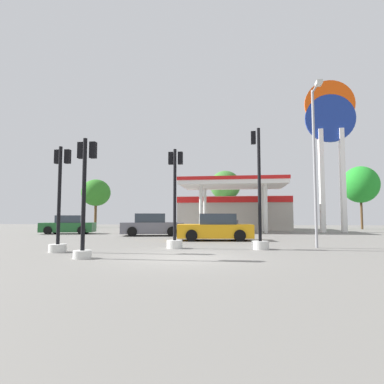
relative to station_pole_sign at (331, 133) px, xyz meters
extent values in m
plane|color=slate|center=(-10.52, -19.67, -9.15)|extent=(90.00, 90.00, 0.00)
cube|color=#ADA89E|center=(-8.99, 5.23, -7.39)|extent=(11.77, 5.62, 3.51)
cube|color=red|center=(-8.99, 2.37, -5.99)|extent=(11.77, 0.12, 0.60)
cube|color=white|center=(-8.99, -0.96, -4.82)|extent=(9.27, 6.15, 0.35)
cube|color=red|center=(-8.99, -0.96, -4.50)|extent=(9.37, 6.25, 0.30)
cylinder|color=silver|center=(-11.77, -2.65, -7.07)|extent=(0.32, 0.32, 4.15)
cylinder|color=silver|center=(-6.21, -2.65, -7.07)|extent=(0.32, 0.32, 4.15)
cylinder|color=silver|center=(-11.77, 0.73, -7.07)|extent=(0.32, 0.32, 4.15)
cylinder|color=silver|center=(-6.21, 0.73, -7.07)|extent=(0.32, 0.32, 4.15)
cube|color=#4C4C51|center=(-8.99, -0.96, -8.60)|extent=(0.90, 0.60, 1.10)
cube|color=white|center=(-0.92, -0.01, -4.40)|extent=(0.40, 0.56, 9.50)
cube|color=white|center=(0.92, -0.01, -4.40)|extent=(0.40, 0.56, 9.50)
cylinder|color=navy|center=(0.00, -0.01, 1.36)|extent=(4.50, 0.22, 4.50)
cylinder|color=#EA4C0C|center=(0.00, 0.01, 2.71)|extent=(4.50, 0.22, 4.50)
cube|color=white|center=(0.00, 0.05, 2.04)|extent=(4.14, 0.08, 0.81)
cylinder|color=black|center=(-11.18, -12.60, -8.81)|extent=(0.70, 0.32, 0.67)
cylinder|color=black|center=(-11.42, -10.82, -8.81)|extent=(0.70, 0.32, 0.67)
cylinder|color=black|center=(-8.47, -12.24, -8.81)|extent=(0.70, 0.32, 0.67)
cylinder|color=black|center=(-8.71, -10.46, -8.81)|extent=(0.70, 0.32, 0.67)
cube|color=orange|center=(-9.95, -11.53, -8.59)|extent=(4.61, 2.41, 0.80)
cube|color=#2D3842|center=(-9.79, -11.51, -7.90)|extent=(2.29, 1.90, 0.67)
cube|color=black|center=(-12.09, -11.82, -8.71)|extent=(0.36, 1.75, 0.25)
cylinder|color=black|center=(-13.70, -6.18, -8.80)|extent=(0.73, 0.39, 0.69)
cylinder|color=black|center=(-13.27, -7.99, -8.80)|extent=(0.73, 0.39, 0.69)
cylinder|color=black|center=(-16.44, -6.83, -8.80)|extent=(0.73, 0.39, 0.69)
cylinder|color=black|center=(-16.01, -8.64, -8.80)|extent=(0.73, 0.39, 0.69)
cube|color=slate|center=(-14.85, -7.41, -8.58)|extent=(4.86, 2.90, 0.82)
cube|color=#2D3842|center=(-15.01, -7.45, -7.86)|extent=(2.50, 2.14, 0.69)
cube|color=black|center=(-12.68, -6.89, -8.69)|extent=(0.54, 1.79, 0.26)
cylinder|color=black|center=(-23.51, -6.94, -8.83)|extent=(0.67, 0.36, 0.64)
cylinder|color=black|center=(-23.88, -5.26, -8.83)|extent=(0.67, 0.36, 0.64)
cylinder|color=black|center=(-20.97, -6.37, -8.83)|extent=(0.67, 0.36, 0.64)
cylinder|color=black|center=(-21.34, -4.69, -8.83)|extent=(0.67, 0.36, 0.64)
cube|color=#1E5928|center=(-22.42, -5.82, -8.62)|extent=(4.49, 2.64, 0.76)
cube|color=#2D3842|center=(-22.28, -5.78, -7.96)|extent=(2.29, 1.96, 0.64)
cube|color=black|center=(-24.43, -6.27, -8.73)|extent=(0.48, 1.66, 0.24)
cylinder|color=silver|center=(-7.62, -16.54, -8.97)|extent=(0.74, 0.74, 0.36)
cylinder|color=black|center=(-7.62, -16.54, -6.31)|extent=(0.14, 0.14, 4.96)
cube|color=black|center=(-7.84, -16.38, -4.22)|extent=(0.21, 0.20, 0.57)
sphere|color=red|center=(-7.84, -16.26, -4.04)|extent=(0.15, 0.15, 0.15)
sphere|color=#D89E0C|center=(-7.84, -16.26, -4.22)|extent=(0.15, 0.15, 0.15)
sphere|color=green|center=(-7.84, -16.26, -4.40)|extent=(0.15, 0.15, 0.15)
cylinder|color=silver|center=(-13.77, -20.47, -9.01)|extent=(0.61, 0.61, 0.27)
cylinder|color=black|center=(-13.77, -20.47, -6.96)|extent=(0.14, 0.14, 3.84)
cube|color=black|center=(-13.99, -20.31, -5.42)|extent=(0.21, 0.20, 0.57)
sphere|color=red|center=(-13.99, -20.19, -5.24)|extent=(0.15, 0.15, 0.15)
sphere|color=#D89E0C|center=(-13.99, -20.19, -5.42)|extent=(0.15, 0.15, 0.15)
sphere|color=green|center=(-13.99, -20.19, -5.60)|extent=(0.15, 0.15, 0.15)
cube|color=black|center=(-13.55, -20.31, -5.42)|extent=(0.21, 0.20, 0.57)
sphere|color=red|center=(-13.55, -20.19, -5.24)|extent=(0.15, 0.15, 0.15)
sphere|color=#D89E0C|center=(-13.55, -20.19, -5.42)|extent=(0.15, 0.15, 0.15)
sphere|color=green|center=(-13.55, -20.19, -5.60)|extent=(0.15, 0.15, 0.15)
cylinder|color=silver|center=(-11.37, -16.61, -8.97)|extent=(0.70, 0.70, 0.36)
cylinder|color=black|center=(-11.37, -16.61, -6.74)|extent=(0.14, 0.14, 4.11)
cube|color=black|center=(-11.59, -16.45, -5.07)|extent=(0.21, 0.20, 0.57)
sphere|color=red|center=(-11.59, -16.33, -4.89)|extent=(0.15, 0.15, 0.15)
sphere|color=#D89E0C|center=(-11.59, -16.33, -5.07)|extent=(0.15, 0.15, 0.15)
sphere|color=green|center=(-11.59, -16.33, -5.25)|extent=(0.15, 0.15, 0.15)
cube|color=black|center=(-11.15, -16.45, -5.07)|extent=(0.21, 0.20, 0.57)
sphere|color=red|center=(-11.15, -16.33, -4.89)|extent=(0.15, 0.15, 0.15)
sphere|color=#D89E0C|center=(-11.15, -16.33, -5.07)|extent=(0.15, 0.15, 0.15)
sphere|color=green|center=(-11.15, -16.33, -5.25)|extent=(0.15, 0.15, 0.15)
cylinder|color=silver|center=(-15.66, -18.80, -8.99)|extent=(0.68, 0.68, 0.32)
cylinder|color=black|center=(-15.66, -18.80, -6.87)|extent=(0.14, 0.14, 3.93)
cube|color=black|center=(-15.88, -18.64, -5.29)|extent=(0.21, 0.20, 0.57)
sphere|color=red|center=(-15.88, -18.52, -5.11)|extent=(0.15, 0.15, 0.15)
sphere|color=#D89E0C|center=(-15.88, -18.52, -5.29)|extent=(0.15, 0.15, 0.15)
sphere|color=green|center=(-15.88, -18.52, -5.47)|extent=(0.15, 0.15, 0.15)
cube|color=black|center=(-15.44, -18.64, -5.29)|extent=(0.21, 0.20, 0.57)
sphere|color=red|center=(-15.44, -18.52, -5.11)|extent=(0.15, 0.15, 0.15)
sphere|color=#D89E0C|center=(-15.44, -18.52, -5.29)|extent=(0.15, 0.15, 0.15)
sphere|color=green|center=(-15.44, -18.52, -5.47)|extent=(0.15, 0.15, 0.15)
cylinder|color=brown|center=(-27.21, 9.71, -7.57)|extent=(0.34, 0.34, 3.16)
ellipsoid|color=#2E7724|center=(-27.21, 9.71, -4.56)|extent=(3.80, 3.80, 3.52)
cylinder|color=brown|center=(-10.03, 8.01, -7.25)|extent=(0.27, 0.27, 3.80)
ellipsoid|color=#3B7830|center=(-10.03, 8.01, -3.98)|extent=(3.64, 3.64, 3.50)
cylinder|color=brown|center=(5.29, 8.10, -7.37)|extent=(0.25, 0.25, 3.55)
ellipsoid|color=#238F2A|center=(5.29, 8.10, -4.09)|extent=(4.02, 4.02, 4.16)
cylinder|color=gray|center=(-5.06, -15.54, -5.50)|extent=(0.12, 0.12, 7.29)
cylinder|color=gray|center=(-5.06, -16.14, -1.96)|extent=(0.09, 1.20, 0.09)
cube|color=beige|center=(-5.06, -16.74, -2.01)|extent=(0.24, 0.44, 0.16)
camera|label=1|loc=(-8.56, -30.86, -7.74)|focal=30.27mm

